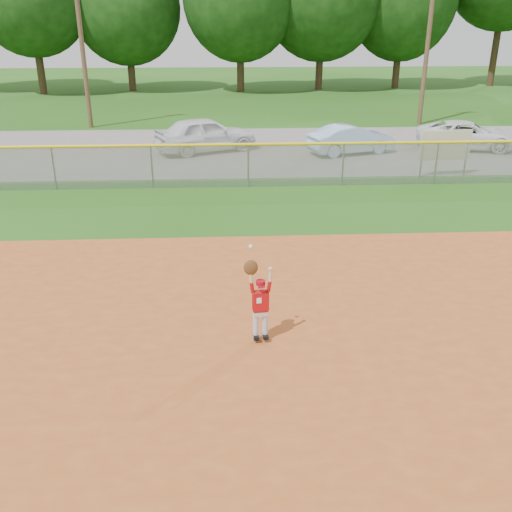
{
  "coord_description": "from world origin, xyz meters",
  "views": [
    {
      "loc": [
        -0.79,
        -9.47,
        5.6
      ],
      "look_at": [
        -0.21,
        1.12,
        1.1
      ],
      "focal_mm": 40.0,
      "sensor_mm": 36.0,
      "label": 1
    }
  ],
  "objects_px": {
    "car_white_a": "(206,134)",
    "car_white_b": "(467,135)",
    "sponsor_sign": "(445,146)",
    "ballplayer": "(259,300)",
    "car_blue": "(351,139)"
  },
  "relations": [
    {
      "from": "car_white_a",
      "to": "car_white_b",
      "type": "xyz_separation_m",
      "value": [
        11.66,
        -0.1,
        -0.14
      ]
    },
    {
      "from": "sponsor_sign",
      "to": "ballplayer",
      "type": "bearing_deg",
      "value": -123.64
    },
    {
      "from": "car_white_a",
      "to": "car_white_b",
      "type": "distance_m",
      "value": 11.66
    },
    {
      "from": "car_white_b",
      "to": "sponsor_sign",
      "type": "distance_m",
      "value": 5.39
    },
    {
      "from": "car_white_b",
      "to": "ballplayer",
      "type": "xyz_separation_m",
      "value": [
        -10.26,
        -15.91,
        0.24
      ]
    },
    {
      "from": "car_white_b",
      "to": "sponsor_sign",
      "type": "xyz_separation_m",
      "value": [
        -2.74,
        -4.61,
        0.51
      ]
    },
    {
      "from": "car_white_a",
      "to": "car_white_b",
      "type": "bearing_deg",
      "value": -114.96
    },
    {
      "from": "car_white_a",
      "to": "ballplayer",
      "type": "height_order",
      "value": "ballplayer"
    },
    {
      "from": "car_white_b",
      "to": "ballplayer",
      "type": "distance_m",
      "value": 18.94
    },
    {
      "from": "car_white_b",
      "to": "ballplayer",
      "type": "height_order",
      "value": "ballplayer"
    },
    {
      "from": "car_blue",
      "to": "car_white_b",
      "type": "relative_size",
      "value": 0.85
    },
    {
      "from": "sponsor_sign",
      "to": "car_white_a",
      "type": "bearing_deg",
      "value": 152.15
    },
    {
      "from": "car_blue",
      "to": "ballplayer",
      "type": "distance_m",
      "value": 16.03
    },
    {
      "from": "car_white_a",
      "to": "car_blue",
      "type": "height_order",
      "value": "car_white_a"
    },
    {
      "from": "car_white_b",
      "to": "ballplayer",
      "type": "bearing_deg",
      "value": 160.28
    }
  ]
}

